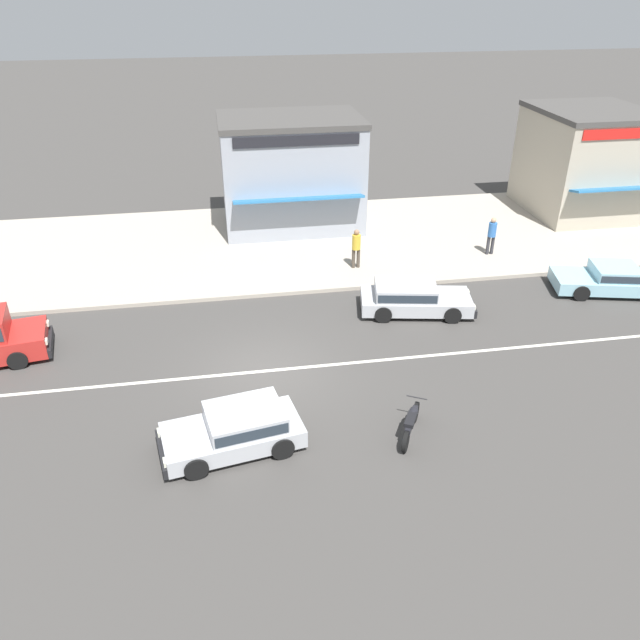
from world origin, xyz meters
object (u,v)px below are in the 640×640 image
at_px(shopfront_mid_block, 585,161).
at_px(pedestrian_near_clock, 356,246).
at_px(motorcycle_1, 411,422).
at_px(pedestrian_mid_kerb, 492,233).
at_px(hatchback_silver_0, 412,297).
at_px(sedan_pale_blue_1, 613,279).
at_px(hatchback_silver_2, 237,428).
at_px(shopfront_corner_warung, 291,172).

bearing_deg(shopfront_mid_block, pedestrian_near_clock, -158.19).
distance_m(motorcycle_1, pedestrian_mid_kerb, 12.70).
bearing_deg(motorcycle_1, pedestrian_near_clock, 85.72).
distance_m(hatchback_silver_0, sedan_pale_blue_1, 8.04).
distance_m(hatchback_silver_2, motorcycle_1, 4.57).
height_order(sedan_pale_blue_1, shopfront_corner_warung, shopfront_corner_warung).
bearing_deg(pedestrian_near_clock, shopfront_mid_block, 21.81).
relative_size(hatchback_silver_2, shopfront_corner_warung, 0.60).
relative_size(hatchback_silver_0, shopfront_corner_warung, 0.66).
bearing_deg(shopfront_corner_warung, shopfront_mid_block, -1.88).
distance_m(hatchback_silver_2, shopfront_mid_block, 23.41).
relative_size(hatchback_silver_0, sedan_pale_blue_1, 0.90).
xyz_separation_m(pedestrian_mid_kerb, shopfront_mid_block, (6.53, 4.59, 1.54)).
xyz_separation_m(hatchback_silver_2, pedestrian_mid_kerb, (11.28, 10.46, 0.51)).
distance_m(pedestrian_near_clock, shopfront_corner_warung, 6.00).
bearing_deg(hatchback_silver_2, shopfront_corner_warung, 77.61).
xyz_separation_m(sedan_pale_blue_1, pedestrian_near_clock, (-9.26, 3.49, 0.57)).
bearing_deg(shopfront_corner_warung, sedan_pale_blue_1, -38.69).
bearing_deg(shopfront_corner_warung, pedestrian_near_clock, -70.66).
bearing_deg(motorcycle_1, hatchback_silver_2, 176.39).
distance_m(sedan_pale_blue_1, hatchback_silver_2, 16.00).
bearing_deg(pedestrian_mid_kerb, hatchback_silver_2, -137.15).
distance_m(hatchback_silver_0, shopfront_corner_warung, 9.96).
distance_m(hatchback_silver_0, shopfront_mid_block, 14.40).
distance_m(pedestrian_near_clock, pedestrian_mid_kerb, 5.96).
height_order(hatchback_silver_0, motorcycle_1, hatchback_silver_0).
height_order(sedan_pale_blue_1, hatchback_silver_2, hatchback_silver_2).
xyz_separation_m(sedan_pale_blue_1, shopfront_corner_warung, (-11.18, 8.95, 2.11)).
distance_m(hatchback_silver_0, pedestrian_mid_kerb, 6.31).
bearing_deg(motorcycle_1, hatchback_silver_0, 73.09).
bearing_deg(pedestrian_mid_kerb, shopfront_mid_block, 35.09).
bearing_deg(motorcycle_1, pedestrian_mid_kerb, 57.98).
bearing_deg(hatchback_silver_2, hatchback_silver_0, 43.87).
xyz_separation_m(hatchback_silver_2, shopfront_mid_block, (17.81, 15.05, 2.04)).
xyz_separation_m(hatchback_silver_0, motorcycle_1, (-2.00, -6.59, -0.17)).
relative_size(hatchback_silver_0, shopfront_mid_block, 0.67).
height_order(hatchback_silver_2, pedestrian_mid_kerb, pedestrian_mid_kerb).
relative_size(sedan_pale_blue_1, pedestrian_mid_kerb, 2.90).
relative_size(shopfront_corner_warung, shopfront_mid_block, 1.02).
bearing_deg(shopfront_mid_block, pedestrian_mid_kerb, -144.91).
bearing_deg(shopfront_mid_block, shopfront_corner_warung, 178.12).
height_order(hatchback_silver_2, pedestrian_near_clock, pedestrian_near_clock).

